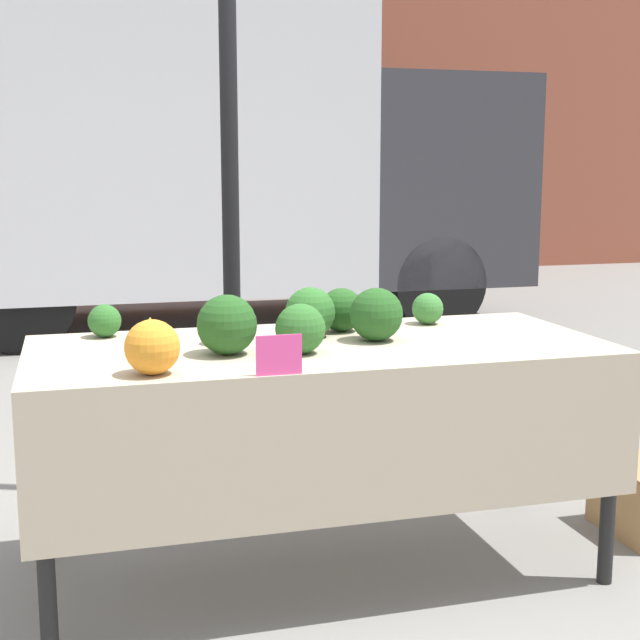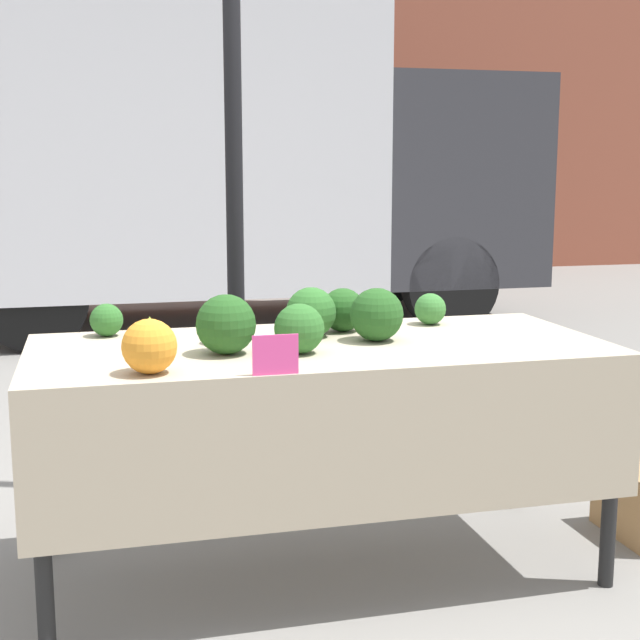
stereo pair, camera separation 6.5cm
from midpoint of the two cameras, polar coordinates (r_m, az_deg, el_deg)
name	(u,v)px [view 2 (the right image)]	position (r m, az deg, el deg)	size (l,w,h in m)	color
ground_plane	(320,568)	(3.20, 0.60, -15.58)	(40.00, 40.00, 0.00)	gray
building_facade	(146,92)	(11.71, -10.93, 14.13)	(16.00, 0.60, 4.63)	brown
tent_pole	(234,174)	(3.63, -5.00, 9.31)	(0.07, 0.07, 2.69)	black
parked_truck	(218,153)	(7.90, -6.30, 10.60)	(5.06, 2.10, 2.85)	silver
market_table	(325,376)	(2.91, 0.94, -3.63)	(1.90, 0.84, 0.79)	tan
orange_cauliflower	(149,346)	(2.55, -10.15, -1.68)	(0.16, 0.16, 0.16)	orange
romanesco_head	(150,335)	(2.83, -10.18, -0.96)	(0.15, 0.15, 0.12)	#93B238
broccoli_head_0	(299,329)	(2.78, -0.67, -0.56)	(0.16, 0.16, 0.16)	#2D6628
broccoli_head_1	(223,327)	(2.96, -5.58, -0.42)	(0.11, 0.11, 0.11)	#387533
broccoli_head_2	(106,320)	(3.16, -12.94, 0.00)	(0.11, 0.11, 0.11)	#2D6628
broccoli_head_3	(430,309)	(3.34, 7.62, 0.70)	(0.12, 0.12, 0.12)	#387533
broccoli_head_4	(226,324)	(2.78, -5.38, -0.28)	(0.19, 0.19, 0.19)	#23511E
broccoli_head_5	(310,312)	(3.05, -0.03, 0.50)	(0.17, 0.17, 0.17)	#2D6628
broccoli_head_6	(343,310)	(3.17, 2.06, 0.65)	(0.16, 0.16, 0.16)	#23511E
broccoli_head_7	(376,314)	(3.00, 4.24, 0.36)	(0.18, 0.18, 0.18)	#23511E
price_sign	(275,355)	(2.50, -2.13, -2.24)	(0.13, 0.01, 0.11)	#EF4793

